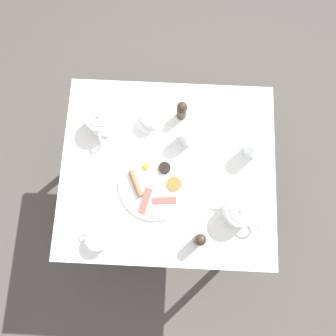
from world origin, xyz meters
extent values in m
plane|color=#4C4742|center=(0.00, 0.00, 0.00)|extent=(8.00, 8.00, 0.00)
cube|color=silver|center=(0.00, 0.00, 0.69)|extent=(0.81, 0.92, 0.03)
cylinder|color=brown|center=(-0.35, -0.41, 0.34)|extent=(0.04, 0.04, 0.67)
cylinder|color=brown|center=(0.35, -0.41, 0.34)|extent=(0.04, 0.04, 0.67)
cylinder|color=brown|center=(-0.35, 0.41, 0.34)|extent=(0.04, 0.04, 0.67)
cylinder|color=brown|center=(0.35, 0.41, 0.34)|extent=(0.04, 0.04, 0.67)
cylinder|color=white|center=(0.07, -0.05, 0.71)|extent=(0.31, 0.31, 0.01)
cylinder|color=white|center=(0.00, -0.09, 0.72)|extent=(0.07, 0.07, 0.00)
sphere|color=yellow|center=(0.00, -0.09, 0.73)|extent=(0.03, 0.03, 0.03)
cylinder|color=brown|center=(0.07, -0.13, 0.73)|extent=(0.11, 0.07, 0.02)
cube|color=#B74C42|center=(0.14, -0.09, 0.72)|extent=(0.11, 0.06, 0.01)
cube|color=#B74C42|center=(0.14, -0.01, 0.72)|extent=(0.04, 0.10, 0.01)
cylinder|color=#D16023|center=(0.07, 0.03, 0.72)|extent=(0.06, 0.06, 0.01)
cylinder|color=black|center=(0.00, -0.01, 0.72)|extent=(0.05, 0.05, 0.02)
cylinder|color=white|center=(0.18, 0.29, 0.75)|extent=(0.12, 0.12, 0.09)
cylinder|color=white|center=(0.18, 0.29, 0.80)|extent=(0.09, 0.09, 0.01)
sphere|color=white|center=(0.18, 0.29, 0.81)|extent=(0.02, 0.02, 0.02)
cone|color=white|center=(0.13, 0.23, 0.76)|extent=(0.05, 0.05, 0.05)
torus|color=white|center=(0.22, 0.35, 0.75)|extent=(0.05, 0.07, 0.08)
cylinder|color=white|center=(-0.19, -0.30, 0.75)|extent=(0.12, 0.12, 0.09)
cylinder|color=white|center=(-0.19, -0.30, 0.80)|extent=(0.09, 0.09, 0.01)
sphere|color=white|center=(-0.19, -0.30, 0.81)|extent=(0.02, 0.02, 0.02)
cone|color=white|center=(-0.26, -0.30, 0.76)|extent=(0.06, 0.02, 0.05)
torus|color=white|center=(-0.12, -0.29, 0.75)|extent=(0.08, 0.02, 0.08)
cylinder|color=white|center=(-0.22, -0.08, 0.71)|extent=(0.13, 0.13, 0.01)
cylinder|color=white|center=(-0.22, -0.08, 0.74)|extent=(0.09, 0.09, 0.05)
cylinder|color=tan|center=(-0.22, -0.08, 0.73)|extent=(0.08, 0.08, 0.04)
torus|color=white|center=(-0.22, -0.03, 0.74)|extent=(0.01, 0.04, 0.04)
cylinder|color=white|center=(0.31, -0.26, 0.71)|extent=(0.13, 0.13, 0.01)
cylinder|color=white|center=(0.31, -0.26, 0.74)|extent=(0.09, 0.09, 0.05)
cylinder|color=tan|center=(0.31, -0.26, 0.73)|extent=(0.08, 0.08, 0.04)
torus|color=white|center=(0.29, -0.31, 0.74)|extent=(0.02, 0.04, 0.04)
cylinder|color=white|center=(-0.10, 0.36, 0.76)|extent=(0.07, 0.07, 0.12)
cylinder|color=white|center=(-0.14, 0.07, 0.76)|extent=(0.07, 0.07, 0.11)
cylinder|color=#38281E|center=(0.29, 0.14, 0.74)|extent=(0.04, 0.04, 0.08)
sphere|color=#38281E|center=(0.29, 0.14, 0.80)|extent=(0.05, 0.05, 0.05)
cylinder|color=#38281E|center=(-0.25, 0.05, 0.74)|extent=(0.04, 0.04, 0.08)
sphere|color=#38281E|center=(-0.25, 0.05, 0.80)|extent=(0.05, 0.05, 0.05)
cube|color=silver|center=(-0.17, 0.22, 0.71)|extent=(0.12, 0.16, 0.00)
cube|color=silver|center=(0.09, -0.34, 0.71)|extent=(0.16, 0.13, 0.00)
camera|label=1|loc=(0.32, 0.01, 2.07)|focal=35.00mm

